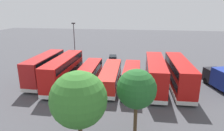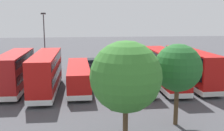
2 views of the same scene
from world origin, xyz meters
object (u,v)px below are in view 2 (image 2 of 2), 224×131
Objects in this scene: bus_double_decker_near_end at (191,67)px; bus_double_decker_sixth at (46,72)px; bus_double_decker_second at (165,68)px; waste_bin_yellow at (50,74)px; bus_single_deck_fourth at (109,76)px; bus_double_decker_seventh at (15,71)px; lamp_post_tall at (44,40)px; bus_single_deck_fifth at (78,76)px; car_hatchback_silver at (91,63)px; bus_single_deck_third at (136,75)px.

bus_double_decker_near_end and bus_double_decker_sixth have the same top height.
bus_double_decker_second is 16.44m from waste_bin_yellow.
bus_double_decker_sixth is at bearing 2.67° from bus_double_decker_second.
bus_double_decker_seventh is at bearing -0.74° from bus_single_deck_fourth.
lamp_post_tall reaches higher than bus_single_deck_fourth.
bus_single_deck_fifth is 7.89m from waste_bin_yellow.
waste_bin_yellow is (14.73, -7.03, -1.98)m from bus_double_decker_second.
bus_single_deck_fourth is at bearing 179.26° from bus_double_decker_seventh.
car_hatchback_silver is (8.62, -14.59, -1.75)m from bus_double_decker_second.
car_hatchback_silver is (12.14, -14.28, -1.75)m from bus_double_decker_near_end.
lamp_post_tall is at bearing -106.07° from bus_double_decker_seventh.
bus_double_decker_second is at bearing 154.47° from waste_bin_yellow.
lamp_post_tall is at bearing -23.65° from bus_double_decker_near_end.
bus_single_deck_third is at bearing 148.37° from waste_bin_yellow.
bus_double_decker_near_end is 1.14× the size of bus_double_decker_seventh.
bus_single_deck_fourth is at bearing 1.00° from bus_double_decker_near_end.
bus_double_decker_seventh reaches higher than bus_single_deck_fourth.
bus_double_decker_sixth is 1.13× the size of bus_double_decker_seventh.
bus_double_decker_sixth is 1.29× the size of lamp_post_tall.
bus_single_deck_fourth is at bearing 96.79° from car_hatchback_silver.
lamp_post_tall is (4.93, -8.27, 3.69)m from bus_single_deck_fifth.
bus_double_decker_near_end is 3.54m from bus_double_decker_second.
bus_single_deck_fourth is 11.09m from bus_double_decker_seventh.
bus_double_decker_near_end reaches higher than bus_single_deck_fifth.
car_hatchback_silver is (5.02, -14.41, -0.92)m from bus_single_deck_third.
bus_double_decker_second is 12.47× the size of waste_bin_yellow.
bus_double_decker_near_end is at bearing 130.39° from car_hatchback_silver.
bus_single_deck_fourth is at bearing -173.88° from bus_double_decker_sixth.
bus_double_decker_second is 3.70m from bus_single_deck_third.
bus_double_decker_sixth reaches higher than car_hatchback_silver.
bus_double_decker_sixth is 9.83m from lamp_post_tall.
bus_double_decker_near_end is 19.55m from waste_bin_yellow.
bus_double_decker_seventh is at bearing -0.86° from bus_double_decker_second.
bus_single_deck_fourth is at bearing 135.38° from lamp_post_tall.
car_hatchback_silver is at bearing -123.13° from bus_double_decker_seventh.
bus_single_deck_third is 14.39m from bus_double_decker_seventh.
bus_single_deck_fifth is at bearing -2.11° from bus_double_decker_second.
bus_double_decker_sixth and bus_double_decker_seventh have the same top height.
bus_single_deck_fourth is 0.98× the size of bus_double_decker_sixth.
waste_bin_yellow is at bearing -58.27° from bus_single_deck_fifth.
bus_double_decker_seventh is at bearing 0.94° from bus_single_deck_fifth.
bus_single_deck_fifth is at bearing -164.02° from bus_double_decker_sixth.
bus_double_decker_seventh is (17.96, -0.27, -0.00)m from bus_double_decker_second.
car_hatchback_silver is at bearing -59.41° from bus_double_decker_second.
bus_double_decker_second and bus_double_decker_seventh have the same top height.
bus_single_deck_fourth is (10.42, 0.18, -0.83)m from bus_double_decker_near_end.
bus_single_deck_third is at bearing 178.27° from bus_single_deck_fifth.
bus_single_deck_fourth reaches higher than car_hatchback_silver.
bus_double_decker_near_end is 21.01m from lamp_post_tall.
car_hatchback_silver is 9.71m from waste_bin_yellow.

